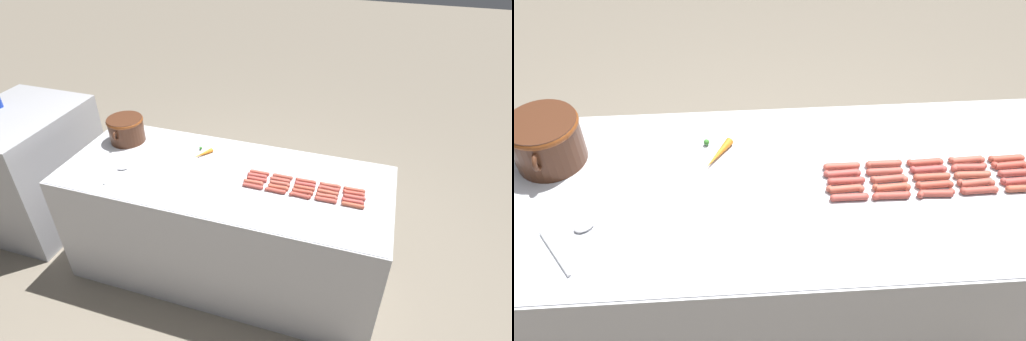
# 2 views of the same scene
# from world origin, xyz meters

# --- Properties ---
(ground_plane) EXTENTS (20.00, 20.00, 0.00)m
(ground_plane) POSITION_xyz_m (0.00, 0.00, 0.00)
(ground_plane) COLOR #756B5B
(griddle_counter) EXTENTS (0.90, 2.22, 0.89)m
(griddle_counter) POSITION_xyz_m (0.00, 0.00, 0.45)
(griddle_counter) COLOR #BCBCC1
(griddle_counter) RESTS_ON ground_plane
(back_cabinet) EXTENTS (0.98, 0.79, 1.03)m
(back_cabinet) POSITION_xyz_m (0.09, 1.79, 0.51)
(back_cabinet) COLOR #A0A0A4
(back_cabinet) RESTS_ON ground_plane
(hot_dog_0) EXTENTS (0.03, 0.14, 0.03)m
(hot_dog_0) POSITION_xyz_m (-0.08, -0.86, 0.91)
(hot_dog_0) COLOR #B45039
(hot_dog_0) RESTS_ON griddle_counter
(hot_dog_1) EXTENTS (0.03, 0.14, 0.03)m
(hot_dog_1) POSITION_xyz_m (-0.08, -0.70, 0.91)
(hot_dog_1) COLOR #B2493C
(hot_dog_1) RESTS_ON griddle_counter
(hot_dog_2) EXTENTS (0.03, 0.14, 0.03)m
(hot_dog_2) POSITION_xyz_m (-0.08, -0.54, 0.91)
(hot_dog_2) COLOR #B0463A
(hot_dog_2) RESTS_ON griddle_counter
(hot_dog_3) EXTENTS (0.03, 0.14, 0.03)m
(hot_dog_3) POSITION_xyz_m (-0.08, -0.38, 0.91)
(hot_dog_3) COLOR #AF4539
(hot_dog_3) RESTS_ON griddle_counter
(hot_dog_4) EXTENTS (0.03, 0.14, 0.03)m
(hot_dog_4) POSITION_xyz_m (-0.08, -0.23, 0.91)
(hot_dog_4) COLOR #B0483E
(hot_dog_4) RESTS_ON griddle_counter
(hot_dog_5) EXTENTS (0.03, 0.14, 0.03)m
(hot_dog_5) POSITION_xyz_m (-0.04, -0.86, 0.91)
(hot_dog_5) COLOR #B74741
(hot_dog_5) RESTS_ON griddle_counter
(hot_dog_6) EXTENTS (0.03, 0.14, 0.03)m
(hot_dog_6) POSITION_xyz_m (-0.04, -0.70, 0.91)
(hot_dog_6) COLOR #B15141
(hot_dog_6) RESTS_ON griddle_counter
(hot_dog_7) EXTENTS (0.03, 0.14, 0.03)m
(hot_dog_7) POSITION_xyz_m (-0.04, -0.55, 0.91)
(hot_dog_7) COLOR #B04838
(hot_dog_7) RESTS_ON griddle_counter
(hot_dog_8) EXTENTS (0.03, 0.14, 0.03)m
(hot_dog_8) POSITION_xyz_m (-0.04, -0.39, 0.91)
(hot_dog_8) COLOR #B54F3A
(hot_dog_8) RESTS_ON griddle_counter
(hot_dog_9) EXTENTS (0.03, 0.14, 0.03)m
(hot_dog_9) POSITION_xyz_m (-0.04, -0.23, 0.91)
(hot_dog_9) COLOR #B25340
(hot_dog_9) RESTS_ON griddle_counter
(hot_dog_10) EXTENTS (0.03, 0.14, 0.03)m
(hot_dog_10) POSITION_xyz_m (-0.00, -0.86, 0.91)
(hot_dog_10) COLOR #AB473E
(hot_dog_10) RESTS_ON griddle_counter
(hot_dog_11) EXTENTS (0.03, 0.14, 0.03)m
(hot_dog_11) POSITION_xyz_m (0.00, -0.70, 0.91)
(hot_dog_11) COLOR #B1533F
(hot_dog_11) RESTS_ON griddle_counter
(hot_dog_12) EXTENTS (0.03, 0.14, 0.03)m
(hot_dog_12) POSITION_xyz_m (-0.00, -0.55, 0.91)
(hot_dog_12) COLOR #AF4D3A
(hot_dog_12) RESTS_ON griddle_counter
(hot_dog_13) EXTENTS (0.03, 0.14, 0.03)m
(hot_dog_13) POSITION_xyz_m (-0.00, -0.39, 0.91)
(hot_dog_13) COLOR #AB4F41
(hot_dog_13) RESTS_ON griddle_counter
(hot_dog_14) EXTENTS (0.03, 0.14, 0.03)m
(hot_dog_14) POSITION_xyz_m (0.00, -0.24, 0.91)
(hot_dog_14) COLOR #B1453C
(hot_dog_14) RESTS_ON griddle_counter
(hot_dog_15) EXTENTS (0.03, 0.14, 0.03)m
(hot_dog_15) POSITION_xyz_m (0.04, -0.86, 0.91)
(hot_dog_15) COLOR #B64739
(hot_dog_15) RESTS_ON griddle_counter
(hot_dog_16) EXTENTS (0.03, 0.14, 0.03)m
(hot_dog_16) POSITION_xyz_m (0.04, -0.70, 0.91)
(hot_dog_16) COLOR #B34A3F
(hot_dog_16) RESTS_ON griddle_counter
(hot_dog_17) EXTENTS (0.03, 0.14, 0.03)m
(hot_dog_17) POSITION_xyz_m (0.04, -0.55, 0.91)
(hot_dog_17) COLOR #B24641
(hot_dog_17) RESTS_ON griddle_counter
(hot_dog_18) EXTENTS (0.03, 0.14, 0.03)m
(hot_dog_18) POSITION_xyz_m (0.04, -0.38, 0.91)
(hot_dog_18) COLOR #AF4D40
(hot_dog_18) RESTS_ON griddle_counter
(hot_dog_19) EXTENTS (0.03, 0.14, 0.03)m
(hot_dog_19) POSITION_xyz_m (0.04, -0.23, 0.91)
(hot_dog_19) COLOR #AE4840
(hot_dog_19) RESTS_ON griddle_counter
(hot_dog_20) EXTENTS (0.03, 0.14, 0.03)m
(hot_dog_20) POSITION_xyz_m (0.08, -0.86, 0.91)
(hot_dog_20) COLOR #B04C3A
(hot_dog_20) RESTS_ON griddle_counter
(hot_dog_21) EXTENTS (0.03, 0.14, 0.03)m
(hot_dog_21) POSITION_xyz_m (0.08, -0.70, 0.91)
(hot_dog_21) COLOR #B35241
(hot_dog_21) RESTS_ON griddle_counter
(hot_dog_22) EXTENTS (0.03, 0.14, 0.03)m
(hot_dog_22) POSITION_xyz_m (0.08, -0.55, 0.91)
(hot_dog_22) COLOR #B24839
(hot_dog_22) RESTS_ON griddle_counter
(hot_dog_23) EXTENTS (0.03, 0.14, 0.03)m
(hot_dog_23) POSITION_xyz_m (0.08, -0.39, 0.91)
(hot_dog_23) COLOR #AC4E3F
(hot_dog_23) RESTS_ON griddle_counter
(hot_dog_24) EXTENTS (0.03, 0.14, 0.03)m
(hot_dog_24) POSITION_xyz_m (0.08, -0.23, 0.91)
(hot_dog_24) COLOR #B74E3F
(hot_dog_24) RESTS_ON griddle_counter
(bean_pot) EXTENTS (0.33, 0.27, 0.19)m
(bean_pot) POSITION_xyz_m (0.20, 0.85, 1.00)
(bean_pot) COLOR #472616
(bean_pot) RESTS_ON griddle_counter
(serving_spoon) EXTENTS (0.24, 0.19, 0.02)m
(serving_spoon) POSITION_xyz_m (-0.18, 0.70, 0.90)
(serving_spoon) COLOR #B7B7BC
(serving_spoon) RESTS_ON griddle_counter
(carrot) EXTENTS (0.16, 0.12, 0.03)m
(carrot) POSITION_xyz_m (0.17, 0.23, 0.91)
(carrot) COLOR orange
(carrot) RESTS_ON griddle_counter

